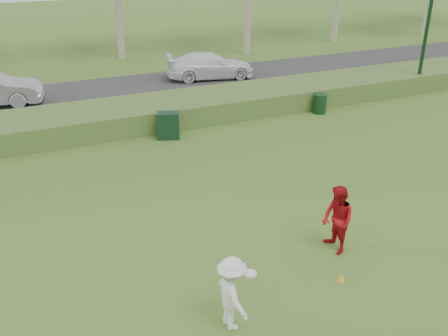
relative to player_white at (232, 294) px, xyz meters
name	(u,v)px	position (x,y,z in m)	size (l,w,h in m)	color
ground	(296,288)	(1.85, 0.49, -0.82)	(120.00, 120.00, 0.00)	#3C6321
reed_strip	(146,113)	(1.85, 12.49, -0.37)	(80.00, 3.00, 0.90)	#416227
park_road	(119,92)	(1.85, 17.49, -0.79)	(80.00, 6.00, 0.06)	#2D2D2D
player_white	(232,294)	(0.00, 0.00, 0.00)	(0.87, 1.09, 1.63)	white
player_red	(337,220)	(3.52, 1.38, 0.07)	(0.86, 0.67, 1.77)	#A20D14
cone_yellow	(342,278)	(2.93, 0.28, -0.72)	(0.17, 0.17, 0.19)	gold
utility_cabinet	(168,126)	(2.16, 10.47, -0.29)	(0.84, 0.53, 1.06)	black
trash_bin	(320,104)	(9.33, 10.64, -0.39)	(0.57, 0.57, 0.86)	black
car_right	(210,66)	(7.12, 18.05, -0.07)	(1.94, 4.76, 1.38)	white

